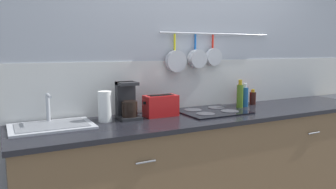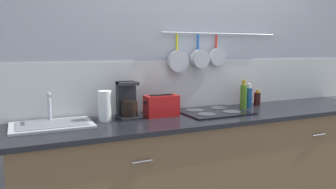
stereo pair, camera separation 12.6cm
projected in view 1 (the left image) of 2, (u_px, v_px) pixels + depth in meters
wall_back at (194, 69)px, 3.04m from camera, size 7.20×0.16×2.60m
cabinet_base at (216, 167)px, 2.83m from camera, size 3.23×0.64×0.88m
countertop at (217, 115)px, 2.77m from camera, size 3.27×0.67×0.03m
sink_basin at (52, 125)px, 2.27m from camera, size 0.56×0.38×0.22m
paper_towel_roll at (105, 106)px, 2.43m from camera, size 0.10×0.10×0.23m
coffee_maker at (127, 103)px, 2.54m from camera, size 0.16×0.19×0.29m
toaster at (161, 106)px, 2.64m from camera, size 0.28×0.14×0.17m
cooktop at (211, 111)px, 2.82m from camera, size 0.55×0.49×0.01m
bottle_olive_oil at (240, 95)px, 3.03m from camera, size 0.06×0.06×0.26m
bottle_vinegar at (245, 96)px, 3.08m from camera, size 0.06×0.06×0.22m
bottle_dish_soap at (245, 95)px, 3.19m from camera, size 0.06×0.06×0.21m
bottle_cooking_wine at (253, 98)px, 3.20m from camera, size 0.06×0.06×0.15m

